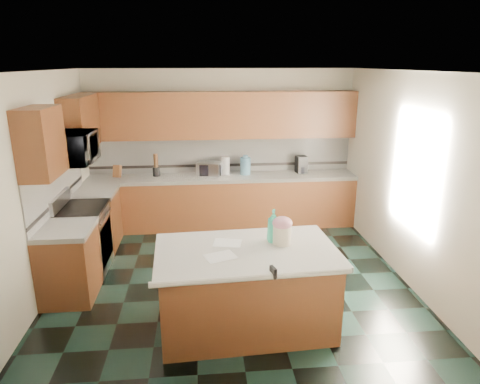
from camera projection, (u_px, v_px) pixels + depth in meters
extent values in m
plane|color=black|center=(231.00, 280.00, 5.74)|extent=(4.60, 4.60, 0.00)
plane|color=white|center=(230.00, 71.00, 4.95)|extent=(4.60, 4.60, 0.00)
cube|color=beige|center=(221.00, 148.00, 7.56)|extent=(4.60, 0.04, 2.70)
cube|color=beige|center=(254.00, 268.00, 3.14)|extent=(4.60, 0.04, 2.70)
cube|color=beige|center=(39.00, 188.00, 5.14)|extent=(0.04, 4.60, 2.70)
cube|color=beige|center=(409.00, 178.00, 5.55)|extent=(0.04, 4.60, 2.70)
cube|color=black|center=(223.00, 203.00, 7.52)|extent=(4.60, 0.60, 0.86)
cube|color=silver|center=(222.00, 177.00, 7.38)|extent=(4.60, 0.64, 0.06)
cube|color=black|center=(221.00, 115.00, 7.21)|extent=(4.60, 0.33, 0.78)
cube|color=silver|center=(221.00, 154.00, 7.56)|extent=(4.60, 0.02, 0.63)
cube|color=black|center=(222.00, 165.00, 7.61)|extent=(4.60, 0.01, 0.05)
cube|color=black|center=(97.00, 221.00, 6.66)|extent=(0.60, 0.82, 0.86)
cube|color=silver|center=(94.00, 192.00, 6.53)|extent=(0.64, 0.82, 0.06)
cube|color=black|center=(69.00, 265.00, 5.21)|extent=(0.60, 0.72, 0.86)
cube|color=silver|center=(65.00, 230.00, 5.07)|extent=(0.64, 0.72, 0.06)
cube|color=silver|center=(57.00, 184.00, 5.70)|extent=(0.02, 2.30, 0.63)
cube|color=black|center=(59.00, 198.00, 5.76)|extent=(0.01, 2.30, 0.05)
cube|color=black|center=(80.00, 122.00, 6.34)|extent=(0.33, 1.09, 0.78)
cube|color=black|center=(41.00, 143.00, 4.75)|extent=(0.33, 0.72, 0.78)
cube|color=#B7B7BC|center=(84.00, 240.00, 5.91)|extent=(0.60, 0.76, 0.88)
cube|color=black|center=(106.00, 242.00, 5.95)|extent=(0.02, 0.68, 0.55)
cube|color=black|center=(81.00, 209.00, 5.77)|extent=(0.62, 0.78, 0.04)
cylinder|color=#B7B7BC|center=(106.00, 216.00, 5.84)|extent=(0.02, 0.66, 0.02)
cube|color=#B7B7BC|center=(60.00, 201.00, 5.72)|extent=(0.06, 0.76, 0.18)
imported|color=#B7B7BC|center=(74.00, 148.00, 5.53)|extent=(0.50, 0.73, 0.41)
cube|color=black|center=(246.00, 291.00, 4.62)|extent=(1.85, 1.12, 0.86)
cube|color=silver|center=(246.00, 252.00, 4.48)|extent=(1.95, 1.23, 0.06)
cylinder|color=silver|center=(253.00, 278.00, 3.95)|extent=(1.90, 0.16, 0.06)
cylinder|color=#F4E8CC|center=(282.00, 235.00, 4.58)|extent=(0.20, 0.20, 0.21)
ellipsoid|color=#CE8098|center=(282.00, 223.00, 4.54)|extent=(0.22, 0.22, 0.13)
cylinder|color=tan|center=(282.00, 219.00, 4.53)|extent=(0.07, 0.02, 0.02)
sphere|color=tan|center=(279.00, 219.00, 4.53)|extent=(0.04, 0.04, 0.04)
sphere|color=tan|center=(286.00, 219.00, 4.53)|extent=(0.04, 0.04, 0.04)
imported|color=#30BD9C|center=(273.00, 226.00, 4.62)|extent=(0.18, 0.18, 0.37)
cube|color=white|center=(220.00, 256.00, 4.31)|extent=(0.36, 0.32, 0.00)
cube|color=white|center=(227.00, 243.00, 4.63)|extent=(0.34, 0.28, 0.00)
cube|color=black|center=(273.00, 272.00, 3.97)|extent=(0.06, 0.11, 0.09)
cylinder|color=black|center=(274.00, 277.00, 3.92)|extent=(0.02, 0.07, 0.02)
cube|color=#472814|center=(117.00, 171.00, 7.23)|extent=(0.15, 0.18, 0.23)
cylinder|color=black|center=(156.00, 172.00, 7.33)|extent=(0.13, 0.13, 0.16)
cylinder|color=#472814|center=(156.00, 161.00, 7.27)|extent=(0.07, 0.07, 0.23)
cube|color=#B7B7BC|center=(210.00, 169.00, 7.37)|extent=(0.48, 0.41, 0.23)
cube|color=black|center=(210.00, 170.00, 7.25)|extent=(0.36, 0.01, 0.19)
cylinder|color=white|center=(226.00, 166.00, 7.43)|extent=(0.14, 0.14, 0.31)
cylinder|color=#B7B7BC|center=(226.00, 174.00, 7.47)|extent=(0.20, 0.20, 0.01)
cylinder|color=teal|center=(245.00, 166.00, 7.43)|extent=(0.18, 0.18, 0.30)
cylinder|color=teal|center=(245.00, 156.00, 7.38)|extent=(0.08, 0.08, 0.04)
cube|color=black|center=(301.00, 164.00, 7.53)|extent=(0.20, 0.22, 0.30)
cylinder|color=black|center=(302.00, 170.00, 7.52)|extent=(0.12, 0.12, 0.12)
imported|color=white|center=(304.00, 167.00, 7.52)|extent=(0.13, 0.13, 0.20)
cylinder|color=red|center=(304.00, 161.00, 7.49)|extent=(0.02, 0.02, 0.03)
cube|color=white|center=(415.00, 171.00, 5.32)|extent=(0.02, 1.40, 1.10)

